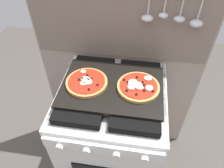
{
  "coord_description": "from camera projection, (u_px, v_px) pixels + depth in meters",
  "views": [
    {
      "loc": [
        0.12,
        -0.8,
        1.71
      ],
      "look_at": [
        0.0,
        0.0,
        0.93
      ],
      "focal_mm": 34.33,
      "sensor_mm": 36.0,
      "label": 1
    }
  ],
  "objects": [
    {
      "name": "pizza_right",
      "position": [
        138.0,
        86.0,
        1.12
      ],
      "size": [
        0.22,
        0.22,
        0.03
      ],
      "color": "tan",
      "rests_on": "baking_tray"
    },
    {
      "name": "pizza_left",
      "position": [
        87.0,
        82.0,
        1.14
      ],
      "size": [
        0.22,
        0.22,
        0.03
      ],
      "color": "#C18947",
      "rests_on": "baking_tray"
    },
    {
      "name": "ground_plane",
      "position": [
        112.0,
        164.0,
        1.78
      ],
      "size": [
        4.0,
        4.0,
        0.0
      ],
      "primitive_type": "plane",
      "color": "#4C4742"
    },
    {
      "name": "kitchen_backsplash",
      "position": [
        120.0,
        65.0,
        1.46
      ],
      "size": [
        1.1,
        0.09,
        1.55
      ],
      "color": "gray",
      "rests_on": "ground_plane"
    },
    {
      "name": "stove",
      "position": [
        112.0,
        134.0,
        1.46
      ],
      "size": [
        0.6,
        0.64,
        0.9
      ],
      "color": "white",
      "rests_on": "ground_plane"
    },
    {
      "name": "baking_tray",
      "position": [
        112.0,
        86.0,
        1.14
      ],
      "size": [
        0.54,
        0.38,
        0.02
      ],
      "primitive_type": "cube",
      "color": "black",
      "rests_on": "stove"
    }
  ]
}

